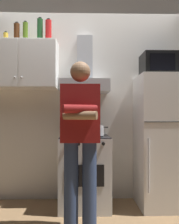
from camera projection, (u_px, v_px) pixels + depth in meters
The scene contains 14 objects.
ground_plane at pixel (90, 215), 2.77m from camera, with size 7.00×7.00×0.00m, color olive.
back_wall_tiled at pixel (88, 98), 3.39m from camera, with size 4.80×0.10×2.70m, color silver.
upper_cabinet at pixel (22, 65), 3.15m from camera, with size 0.90×0.37×0.60m.
stove_oven at pixel (85, 171), 3.02m from camera, with size 0.60×0.62×0.87m.
range_hood at pixel (85, 77), 3.17m from camera, with size 0.60×0.44×0.75m.
refrigerator at pixel (162, 141), 3.06m from camera, with size 0.60×0.62×1.60m.
microwave at pixel (161, 65), 3.09m from camera, with size 0.48×0.37×0.28m.
person_standing at pixel (80, 137), 2.42m from camera, with size 0.38×0.33×1.64m.
cooking_pot at pixel (96, 131), 2.92m from camera, with size 0.28×0.18×0.12m.
bottle_olive_oil at pixel (25, 32), 3.18m from camera, with size 0.06×0.06×0.27m.
bottle_wine_green at pixel (40, 30), 3.15m from camera, with size 0.07×0.07×0.31m.
bottle_rum_dark at pixel (17, 33), 3.19m from camera, with size 0.07×0.07×0.26m.
bottle_spice_jar at pixel (6, 37), 3.13m from camera, with size 0.06×0.06×0.12m.
bottle_soda_red at pixel (48, 31), 3.15m from camera, with size 0.08×0.08×0.29m.
Camera 1 is at (-0.08, -2.79, 1.10)m, focal length 39.86 mm.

